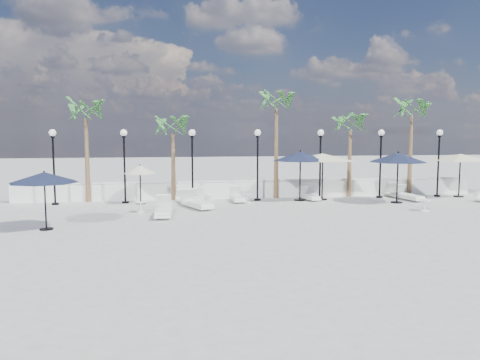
{
  "coord_description": "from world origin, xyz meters",
  "views": [
    {
      "loc": [
        -4.54,
        -18.23,
        3.74
      ],
      "look_at": [
        -1.47,
        2.96,
        1.5
      ],
      "focal_mm": 35.0,
      "sensor_mm": 36.0,
      "label": 1
    }
  ],
  "objects": [
    {
      "name": "side_table_1",
      "position": [
        -0.68,
        5.71,
        0.29
      ],
      "size": [
        0.5,
        0.5,
        0.49
      ],
      "color": "silver",
      "rests_on": "ground"
    },
    {
      "name": "lamppost_0",
      "position": [
        -10.5,
        6.5,
        2.49
      ],
      "size": [
        0.36,
        0.36,
        3.84
      ],
      "color": "black",
      "rests_on": "ground"
    },
    {
      "name": "lounger_3",
      "position": [
        -3.25,
        6.07,
        0.23
      ],
      "size": [
        0.81,
        1.9,
        0.69
      ],
      "rotation": [
        0.0,
        0.0,
        -0.12
      ],
      "color": "silver",
      "rests_on": "ground"
    },
    {
      "name": "palm_3",
      "position": [
        5.5,
        7.3,
        3.95
      ],
      "size": [
        2.6,
        2.6,
        4.9
      ],
      "color": "brown",
      "rests_on": "ground"
    },
    {
      "name": "parasol_cream_small",
      "position": [
        -6.2,
        6.2,
        1.75
      ],
      "size": [
        1.67,
        1.67,
        2.05
      ],
      "color": "black",
      "rests_on": "ground"
    },
    {
      "name": "side_table_2",
      "position": [
        7.21,
        2.07,
        0.31
      ],
      "size": [
        0.53,
        0.53,
        0.51
      ],
      "color": "silver",
      "rests_on": "ground"
    },
    {
      "name": "lounger_0",
      "position": [
        -4.97,
        2.32,
        0.27
      ],
      "size": [
        0.76,
        2.16,
        0.8
      ],
      "rotation": [
        0.0,
        0.0,
        -0.03
      ],
      "color": "silver",
      "rests_on": "ground"
    },
    {
      "name": "palm_1",
      "position": [
        -4.5,
        7.3,
        3.75
      ],
      "size": [
        2.6,
        2.6,
        4.7
      ],
      "color": "brown",
      "rests_on": "ground"
    },
    {
      "name": "parasol_navy_mid",
      "position": [
        2.26,
        6.12,
        2.4
      ],
      "size": [
        3.04,
        3.04,
        2.73
      ],
      "color": "black",
      "rests_on": "ground"
    },
    {
      "name": "lamppost_5",
      "position": [
        7.0,
        6.5,
        2.49
      ],
      "size": [
        0.36,
        0.36,
        3.84
      ],
      "color": "black",
      "rests_on": "ground"
    },
    {
      "name": "palm_2",
      "position": [
        1.2,
        7.3,
        5.12
      ],
      "size": [
        2.6,
        2.6,
        6.1
      ],
      "color": "brown",
      "rests_on": "ground"
    },
    {
      "name": "parasol_navy_left",
      "position": [
        -9.34,
        0.18,
        1.99
      ],
      "size": [
        2.56,
        2.56,
        2.26
      ],
      "color": "black",
      "rests_on": "ground"
    },
    {
      "name": "lamppost_6",
      "position": [
        10.5,
        6.5,
        2.49
      ],
      "size": [
        0.36,
        0.36,
        3.84
      ],
      "color": "black",
      "rests_on": "ground"
    },
    {
      "name": "lamppost_1",
      "position": [
        -7.0,
        6.5,
        2.49
      ],
      "size": [
        0.36,
        0.36,
        3.84
      ],
      "color": "black",
      "rests_on": "ground"
    },
    {
      "name": "lamppost_2",
      "position": [
        -3.5,
        6.5,
        2.49
      ],
      "size": [
        0.36,
        0.36,
        3.84
      ],
      "color": "black",
      "rests_on": "ground"
    },
    {
      "name": "lamppost_3",
      "position": [
        0.0,
        6.5,
        2.49
      ],
      "size": [
        0.36,
        0.36,
        3.84
      ],
      "color": "black",
      "rests_on": "ground"
    },
    {
      "name": "lamppost_4",
      "position": [
        3.5,
        6.5,
        2.49
      ],
      "size": [
        0.36,
        0.36,
        3.84
      ],
      "color": "black",
      "rests_on": "ground"
    },
    {
      "name": "lounger_4",
      "position": [
        2.79,
        6.22,
        0.22
      ],
      "size": [
        0.96,
        1.8,
        0.64
      ],
      "rotation": [
        0.0,
        0.0,
        0.25
      ],
      "color": "silver",
      "rests_on": "ground"
    },
    {
      "name": "palm_4",
      "position": [
        9.2,
        7.3,
        4.73
      ],
      "size": [
        2.6,
        2.6,
        5.7
      ],
      "color": "brown",
      "rests_on": "ground"
    },
    {
      "name": "lounger_5",
      "position": [
        -1.14,
        6.22,
        0.24
      ],
      "size": [
        0.7,
        1.96,
        0.73
      ],
      "rotation": [
        0.0,
        0.0,
        0.03
      ],
      "color": "silver",
      "rests_on": "ground"
    },
    {
      "name": "palm_0",
      "position": [
        -9.0,
        7.3,
        4.53
      ],
      "size": [
        2.6,
        2.6,
        5.5
      ],
      "color": "brown",
      "rests_on": "ground"
    },
    {
      "name": "ground",
      "position": [
        0.0,
        0.0,
        0.0
      ],
      "size": [
        100.0,
        100.0,
        0.0
      ],
      "primitive_type": "plane",
      "color": "gray",
      "rests_on": "ground"
    },
    {
      "name": "parasol_cream_sq_b",
      "position": [
        11.65,
        6.2,
        2.44
      ],
      "size": [
        5.27,
        5.27,
        2.64
      ],
      "color": "black",
      "rests_on": "ground"
    },
    {
      "name": "side_table_0",
      "position": [
        -6.02,
        3.52,
        0.29
      ],
      "size": [
        0.5,
        0.5,
        0.49
      ],
      "color": "silver",
      "rests_on": "ground"
    },
    {
      "name": "lounger_7",
      "position": [
        8.15,
        5.36,
        0.24
      ],
      "size": [
        1.0,
        2.02,
        0.72
      ],
      "rotation": [
        0.0,
        0.0,
        0.2
      ],
      "color": "silver",
      "rests_on": "ground"
    },
    {
      "name": "lounger_2",
      "position": [
        -3.38,
        4.25,
        0.27
      ],
      "size": [
        1.53,
        2.25,
        0.81
      ],
      "rotation": [
        0.0,
        0.0,
        0.43
      ],
      "color": "silver",
      "rests_on": "ground"
    },
    {
      "name": "lounger_6",
      "position": [
        8.02,
        6.22,
        0.25
      ],
      "size": [
        1.01,
        2.04,
        0.73
      ],
      "rotation": [
        0.0,
        0.0,
        0.2
      ],
      "color": "silver",
      "rests_on": "ground"
    },
    {
      "name": "parasol_navy_right",
      "position": [
        7.07,
        4.59,
        2.37
      ],
      "size": [
        3.01,
        3.01,
        2.7
      ],
      "color": "black",
      "rests_on": "ground"
    },
    {
      "name": "lounger_1",
      "position": [
        -3.92,
        5.89,
        0.21
      ],
      "size": [
        1.03,
        1.78,
        0.63
      ],
      "rotation": [
        0.0,
        0.0,
        0.31
      ],
      "color": "silver",
      "rests_on": "ground"
    },
    {
      "name": "balustrade",
      "position": [
        0.0,
        7.5,
        0.47
      ],
      "size": [
        26.0,
        0.3,
        1.01
      ],
      "color": "silver",
      "rests_on": "ground"
    },
    {
      "name": "parasol_cream_sq_a",
      "position": [
        3.54,
        6.2,
        2.52
      ],
      "size": [
        5.55,
        5.55,
        2.73
      ],
      "color": "black",
      "rests_on": "ground"
    }
  ]
}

